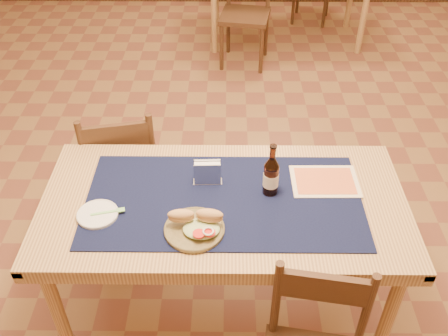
{
  "coord_description": "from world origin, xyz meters",
  "views": [
    {
      "loc": [
        0.02,
        -2.39,
        2.24
      ],
      "look_at": [
        0.0,
        -0.7,
        0.85
      ],
      "focal_mm": 40.0,
      "sensor_mm": 36.0,
      "label": 1
    }
  ],
  "objects_px": {
    "chair_main_far": "(123,167)",
    "beer_bottle": "(271,176)",
    "main_table": "(224,214)",
    "sandwich_plate": "(196,226)",
    "napkin_holder": "(207,173)"
  },
  "relations": [
    {
      "from": "main_table",
      "to": "sandwich_plate",
      "type": "xyz_separation_m",
      "value": [
        -0.11,
        -0.19,
        0.11
      ]
    },
    {
      "from": "napkin_holder",
      "to": "chair_main_far",
      "type": "bearing_deg",
      "value": 136.86
    },
    {
      "from": "chair_main_far",
      "to": "napkin_holder",
      "type": "bearing_deg",
      "value": -43.14
    },
    {
      "from": "main_table",
      "to": "sandwich_plate",
      "type": "distance_m",
      "value": 0.24
    },
    {
      "from": "sandwich_plate",
      "to": "beer_bottle",
      "type": "relative_size",
      "value": 0.97
    },
    {
      "from": "main_table",
      "to": "napkin_holder",
      "type": "height_order",
      "value": "napkin_holder"
    },
    {
      "from": "beer_bottle",
      "to": "main_table",
      "type": "bearing_deg",
      "value": -166.42
    },
    {
      "from": "chair_main_far",
      "to": "napkin_holder",
      "type": "height_order",
      "value": "chair_main_far"
    },
    {
      "from": "main_table",
      "to": "napkin_holder",
      "type": "distance_m",
      "value": 0.2
    },
    {
      "from": "sandwich_plate",
      "to": "beer_bottle",
      "type": "height_order",
      "value": "beer_bottle"
    },
    {
      "from": "sandwich_plate",
      "to": "main_table",
      "type": "bearing_deg",
      "value": 59.41
    },
    {
      "from": "chair_main_far",
      "to": "beer_bottle",
      "type": "xyz_separation_m",
      "value": [
        0.78,
        -0.54,
        0.4
      ]
    },
    {
      "from": "main_table",
      "to": "beer_bottle",
      "type": "relative_size",
      "value": 6.24
    },
    {
      "from": "chair_main_far",
      "to": "sandwich_plate",
      "type": "distance_m",
      "value": 0.96
    },
    {
      "from": "sandwich_plate",
      "to": "chair_main_far",
      "type": "bearing_deg",
      "value": 121.22
    }
  ]
}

